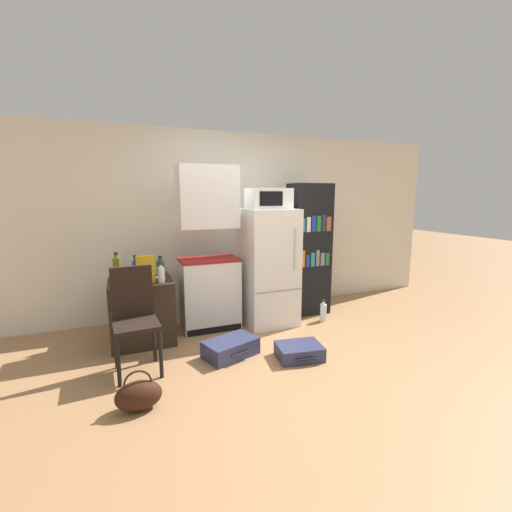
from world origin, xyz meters
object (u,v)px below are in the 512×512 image
(refrigerator, at_px, (268,267))
(microwave, at_px, (269,198))
(bottle_blue_soda, at_px, (136,270))
(cereal_box, at_px, (146,269))
(bottle_clear_short, at_px, (137,269))
(bottle_green_tall, at_px, (161,268))
(side_table, at_px, (142,310))
(suitcase_small_flat, at_px, (231,348))
(water_bottle_front, at_px, (323,312))
(bowl, at_px, (160,278))
(chair, at_px, (134,311))
(bookshelf, at_px, (309,250))
(handbag, at_px, (139,395))
(bottle_milk_white, at_px, (161,274))
(kitchen_hutch, at_px, (209,255))
(bottle_olive_oil, at_px, (117,267))
(suitcase_large_flat, at_px, (299,351))

(refrigerator, height_order, microwave, microwave)
(bottle_blue_soda, relative_size, cereal_box, 0.96)
(bottle_clear_short, relative_size, bottle_green_tall, 0.82)
(side_table, bearing_deg, suitcase_small_flat, -42.47)
(cereal_box, distance_m, water_bottle_front, 2.36)
(microwave, height_order, bottle_green_tall, microwave)
(bowl, bearing_deg, chair, -117.87)
(bookshelf, height_order, handbag, bookshelf)
(bookshelf, relative_size, handbag, 5.08)
(bottle_blue_soda, relative_size, bowl, 2.36)
(bottle_milk_white, xyz_separation_m, handbag, (-0.33, -1.15, -0.69))
(bottle_clear_short, bearing_deg, kitchen_hutch, -6.75)
(bottle_milk_white, height_order, cereal_box, cereal_box)
(cereal_box, bearing_deg, bowl, 29.91)
(bottle_olive_oil, bearing_deg, suitcase_small_flat, -41.62)
(cereal_box, bearing_deg, chair, -107.33)
(kitchen_hutch, bearing_deg, bottle_clear_short, 173.25)
(bottle_clear_short, bearing_deg, bookshelf, -1.36)
(handbag, bearing_deg, bookshelf, 32.58)
(kitchen_hutch, xyz_separation_m, bottle_olive_oil, (-1.07, 0.08, -0.09))
(bottle_green_tall, bearing_deg, bottle_clear_short, 145.10)
(refrigerator, xyz_separation_m, bottle_olive_oil, (-1.83, 0.18, 0.10))
(refrigerator, distance_m, bottle_olive_oil, 1.84)
(bookshelf, bearing_deg, microwave, -167.64)
(bottle_olive_oil, bearing_deg, side_table, -38.47)
(bottle_olive_oil, distance_m, water_bottle_front, 2.66)
(water_bottle_front, bearing_deg, bottle_milk_white, 179.41)
(side_table, xyz_separation_m, handbag, (-0.12, -1.38, -0.24))
(suitcase_large_flat, relative_size, water_bottle_front, 1.67)
(microwave, relative_size, bottle_blue_soda, 1.81)
(suitcase_large_flat, relative_size, handbag, 1.38)
(cereal_box, bearing_deg, suitcase_large_flat, -31.97)
(refrigerator, height_order, bottle_blue_soda, refrigerator)
(bottle_milk_white, relative_size, bowl, 1.77)
(bookshelf, relative_size, bowl, 14.95)
(microwave, distance_m, bottle_milk_white, 1.62)
(side_table, distance_m, suitcase_large_flat, 1.85)
(suitcase_large_flat, bearing_deg, bottle_olive_oil, 151.96)
(kitchen_hutch, height_order, bottle_blue_soda, kitchen_hutch)
(microwave, height_order, bottle_blue_soda, microwave)
(bottle_clear_short, distance_m, bottle_olive_oil, 0.23)
(bottle_green_tall, relative_size, chair, 0.25)
(bottle_olive_oil, bearing_deg, bottle_clear_short, 5.78)
(refrigerator, height_order, suitcase_small_flat, refrigerator)
(suitcase_large_flat, bearing_deg, refrigerator, 92.16)
(chair, bearing_deg, bookshelf, 15.53)
(bottle_milk_white, bearing_deg, suitcase_large_flat, -33.69)
(bookshelf, xyz_separation_m, bottle_blue_soda, (-2.32, -0.19, -0.07))
(microwave, height_order, bottle_olive_oil, microwave)
(bookshelf, relative_size, chair, 1.82)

